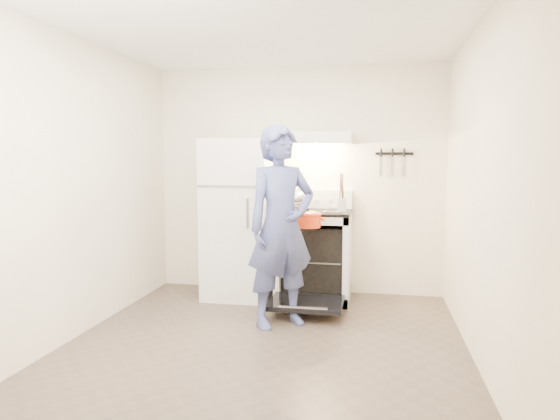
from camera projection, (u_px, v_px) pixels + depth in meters
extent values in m
plane|color=#4D4036|center=(263.00, 348.00, 3.95)|extent=(3.60, 3.60, 0.00)
cube|color=white|center=(298.00, 181.00, 5.58)|extent=(3.20, 0.02, 2.50)
cube|color=white|center=(240.00, 219.00, 5.39)|extent=(0.70, 0.70, 1.70)
cube|color=white|center=(314.00, 256.00, 5.31)|extent=(0.76, 0.65, 0.92)
cube|color=black|center=(314.00, 212.00, 5.26)|extent=(0.76, 0.65, 0.03)
cube|color=white|center=(318.00, 199.00, 5.52)|extent=(0.76, 0.07, 0.20)
cube|color=black|center=(306.00, 303.00, 4.76)|extent=(0.70, 0.54, 0.04)
cube|color=slate|center=(314.00, 258.00, 5.31)|extent=(0.60, 0.52, 0.01)
cube|color=white|center=(316.00, 138.00, 5.25)|extent=(0.76, 0.50, 0.12)
cube|color=black|center=(394.00, 154.00, 5.34)|extent=(0.40, 0.02, 0.03)
cylinder|color=olive|center=(307.00, 257.00, 5.31)|extent=(0.29, 0.29, 0.02)
cylinder|color=silver|center=(342.00, 204.00, 4.95)|extent=(0.11, 0.11, 0.13)
imported|color=navy|center=(281.00, 227.00, 4.42)|extent=(0.78, 0.74, 1.79)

